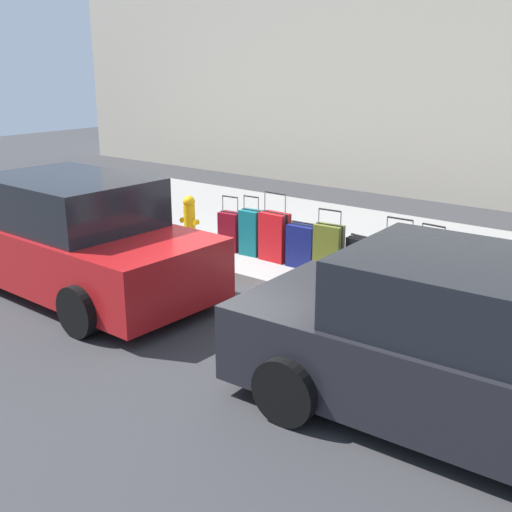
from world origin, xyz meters
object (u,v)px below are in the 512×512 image
object	(u,v)px
parked_car_charcoal_0	(476,352)
suitcase_maroon_2	(430,271)
suitcase_red_0	(503,289)
suitcase_silver_3	(397,263)
suitcase_teal_8	(251,233)
bollard_post	(164,212)
suitcase_black_4	(363,260)
suitcase_maroon_9	(230,231)
fire_hydrant	(189,218)
suitcase_olive_5	(329,250)
suitcase_red_7	(275,237)
parked_car_red_1	(72,239)
suitcase_teal_1	(463,282)
suitcase_navy_6	(303,246)

from	to	relation	value
parked_car_charcoal_0	suitcase_maroon_2	bearing A→B (deg)	-59.17
suitcase_red_0	suitcase_silver_3	distance (m)	1.42
suitcase_teal_8	bollard_post	world-z (taller)	suitcase_teal_8
suitcase_black_4	suitcase_maroon_9	size ratio (longest dim) A/B	0.73
suitcase_black_4	parked_car_charcoal_0	distance (m)	3.61
suitcase_teal_8	fire_hydrant	xyz separation A→B (m)	(1.35, 0.03, 0.05)
suitcase_red_0	suitcase_maroon_9	world-z (taller)	suitcase_maroon_9
suitcase_red_0	suitcase_olive_5	distance (m)	2.48
suitcase_olive_5	suitcase_maroon_2	bearing A→B (deg)	-177.99
suitcase_maroon_2	suitcase_silver_3	world-z (taller)	suitcase_silver_3
suitcase_silver_3	suitcase_red_7	xyz separation A→B (m)	(2.10, -0.01, 0.01)
suitcase_maroon_2	parked_car_red_1	size ratio (longest dim) A/B	0.22
fire_hydrant	parked_car_charcoal_0	bearing A→B (deg)	156.82
suitcase_teal_1	suitcase_navy_6	world-z (taller)	suitcase_teal_1
suitcase_black_4	parked_car_charcoal_0	xyz separation A→B (m)	(-2.53, 2.56, 0.29)
suitcase_red_0	suitcase_silver_3	bearing A→B (deg)	2.33
suitcase_teal_1	suitcase_silver_3	bearing A→B (deg)	0.81
suitcase_red_7	bollard_post	world-z (taller)	suitcase_red_7
suitcase_maroon_2	suitcase_black_4	distance (m)	1.02
suitcase_maroon_2	suitcase_teal_8	world-z (taller)	suitcase_maroon_2
suitcase_red_0	suitcase_teal_1	world-z (taller)	suitcase_teal_1
suitcase_maroon_9	suitcase_teal_1	bearing A→B (deg)	-179.81
suitcase_silver_3	suitcase_navy_6	size ratio (longest dim) A/B	1.43
suitcase_red_0	parked_car_charcoal_0	world-z (taller)	parked_car_charcoal_0
suitcase_maroon_9	suitcase_olive_5	bearing A→B (deg)	178.11
suitcase_silver_3	suitcase_maroon_9	bearing A→B (deg)	0.01
suitcase_maroon_2	parked_car_red_1	distance (m)	4.94
suitcase_red_0	suitcase_olive_5	size ratio (longest dim) A/B	0.67
suitcase_silver_3	fire_hydrant	xyz separation A→B (m)	(3.93, 0.01, 0.05)
suitcase_black_4	bollard_post	xyz separation A→B (m)	(3.86, 0.17, 0.16)
suitcase_teal_8	parked_car_red_1	world-z (taller)	parked_car_red_1
suitcase_teal_1	suitcase_black_4	bearing A→B (deg)	0.11
suitcase_teal_1	parked_car_charcoal_0	world-z (taller)	parked_car_charcoal_0
bollard_post	suitcase_maroon_9	bearing A→B (deg)	-173.26
suitcase_olive_5	suitcase_maroon_9	world-z (taller)	suitcase_olive_5
suitcase_navy_6	parked_car_red_1	world-z (taller)	parked_car_red_1
suitcase_teal_1	parked_car_red_1	world-z (taller)	parked_car_red_1
suitcase_teal_8	suitcase_maroon_9	xyz separation A→B (m)	(0.42, 0.02, -0.05)
suitcase_red_0	suitcase_teal_1	size ratio (longest dim) A/B	0.82
suitcase_red_0	suitcase_black_4	distance (m)	1.95
suitcase_maroon_2	fire_hydrant	bearing A→B (deg)	0.05
suitcase_silver_3	parked_car_red_1	distance (m)	4.54
suitcase_maroon_9	suitcase_red_0	bearing A→B (deg)	-179.25
parked_car_charcoal_0	parked_car_red_1	size ratio (longest dim) A/B	0.99
suitcase_olive_5	suitcase_teal_8	xyz separation A→B (m)	(1.52, -0.08, -0.01)
suitcase_red_7	suitcase_silver_3	bearing A→B (deg)	179.61
parked_car_charcoal_0	suitcase_red_0	bearing A→B (deg)	-77.41
fire_hydrant	suitcase_navy_6	bearing A→B (deg)	-179.37
bollard_post	suitcase_olive_5	bearing A→B (deg)	-178.28
suitcase_olive_5	fire_hydrant	bearing A→B (deg)	-1.00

